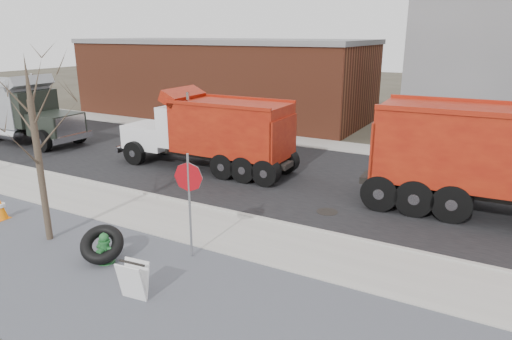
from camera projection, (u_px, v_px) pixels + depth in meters
The scene contains 15 objects.
ground at pixel (195, 229), 13.71m from camera, with size 120.00×120.00×0.00m, color #383328.
gravel_verge at pixel (107, 282), 10.78m from camera, with size 60.00×5.00×0.03m, color slate.
sidewalk at pixel (200, 225), 13.91m from camera, with size 60.00×2.50×0.06m, color #9E9B93.
curb at pixel (223, 211), 14.99m from camera, with size 60.00×0.15×0.11m, color #9E9B93.
road at pixel (285, 174), 18.98m from camera, with size 60.00×9.40×0.02m, color black.
far_sidewalk at pixel (333, 145), 23.75m from camera, with size 60.00×2.00×0.06m, color #9E9B93.
building_brick at pixel (223, 78), 31.82m from camera, with size 20.20×8.20×5.30m.
bare_tree at pixel (34, 126), 12.07m from camera, with size 3.20×3.20×5.20m.
fire_hydrant at pixel (105, 249), 11.59m from camera, with size 0.47×0.46×0.84m.
truck_tire at pixel (102, 244), 11.65m from camera, with size 1.49×1.47×0.93m.
stop_sign at pixel (189, 188), 11.47m from camera, with size 0.75×0.19×2.82m.
sandwich_board at pixel (133, 280), 9.96m from camera, with size 0.68×0.47×0.89m.
traffic_cone_near at pixel (0, 208), 14.32m from camera, with size 0.41×0.41×0.78m.
dump_truck_red_b at pixel (211, 130), 19.24m from camera, with size 7.99×2.47×3.37m.
dump_truck_grey at pixel (15, 108), 24.47m from camera, with size 7.79×2.48×3.54m.
Camera 1 is at (7.72, -10.14, 5.67)m, focal length 32.00 mm.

